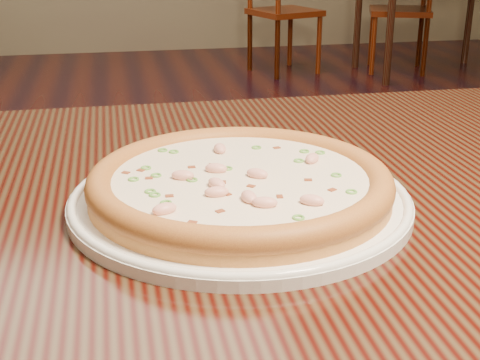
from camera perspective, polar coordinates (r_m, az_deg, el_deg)
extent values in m
cube|color=black|center=(0.79, 7.83, -1.49)|extent=(1.20, 0.80, 0.04)
cylinder|color=white|center=(0.71, 0.00, -1.80)|extent=(0.36, 0.36, 0.01)
torus|color=white|center=(0.71, 0.00, -1.36)|extent=(0.36, 0.36, 0.01)
cylinder|color=#D18841|center=(0.71, 0.00, -0.68)|extent=(0.32, 0.32, 0.02)
torus|color=#B3762B|center=(0.70, 0.00, 0.00)|extent=(0.32, 0.32, 0.03)
cylinder|color=#F7E3C2|center=(0.70, 0.00, 0.19)|extent=(0.27, 0.27, 0.00)
ellipsoid|color=#F2B29E|center=(0.63, 6.16, -1.73)|extent=(0.03, 0.02, 0.01)
ellipsoid|color=#F2B29E|center=(0.67, -2.00, -0.31)|extent=(0.02, 0.03, 0.01)
ellipsoid|color=#F2B29E|center=(0.71, -2.06, 1.00)|extent=(0.03, 0.02, 0.01)
ellipsoid|color=#F2B29E|center=(0.64, 0.77, -1.45)|extent=(0.02, 0.03, 0.01)
ellipsoid|color=#F2B29E|center=(0.62, 2.13, -1.93)|extent=(0.03, 0.02, 0.01)
ellipsoid|color=#F2B29E|center=(0.65, -2.01, -1.03)|extent=(0.02, 0.01, 0.01)
ellipsoid|color=#F2B29E|center=(0.77, -1.73, 2.70)|extent=(0.01, 0.02, 0.01)
ellipsoid|color=#F2B29E|center=(0.69, -4.91, 0.39)|extent=(0.03, 0.02, 0.01)
ellipsoid|color=#F2B29E|center=(0.61, -6.47, -2.47)|extent=(0.03, 0.02, 0.01)
ellipsoid|color=#F2B29E|center=(0.74, 6.17, 1.84)|extent=(0.02, 0.03, 0.01)
ellipsoid|color=#F2B29E|center=(0.70, 1.48, 0.55)|extent=(0.03, 0.03, 0.01)
cube|color=maroon|center=(0.67, 0.95, -0.60)|extent=(0.01, 0.01, 0.00)
cube|color=maroon|center=(0.73, -4.15, 1.04)|extent=(0.01, 0.01, 0.00)
cube|color=maroon|center=(0.72, -1.34, 0.84)|extent=(0.01, 0.01, 0.00)
cube|color=maroon|center=(0.65, -6.04, -1.43)|extent=(0.01, 0.01, 0.00)
cube|color=maroon|center=(0.79, 3.16, 2.70)|extent=(0.01, 0.01, 0.00)
cube|color=maroon|center=(0.65, 3.41, -1.49)|extent=(0.01, 0.01, 0.00)
cube|color=maroon|center=(0.69, 5.83, -0.06)|extent=(0.01, 0.01, 0.00)
cube|color=maroon|center=(0.72, -8.47, 0.76)|extent=(0.01, 0.01, 0.00)
cube|color=maroon|center=(0.59, -4.10, -3.70)|extent=(0.01, 0.01, 0.00)
cube|color=maroon|center=(0.61, -1.71, -2.75)|extent=(0.01, 0.01, 0.00)
cube|color=maroon|center=(0.68, -1.75, -0.20)|extent=(0.01, 0.01, 0.00)
cube|color=maroon|center=(0.70, -7.77, 0.09)|extent=(0.01, 0.01, 0.00)
cube|color=maroon|center=(0.65, -1.09, -1.28)|extent=(0.01, 0.01, 0.00)
cube|color=maroon|center=(0.67, 7.87, -0.91)|extent=(0.01, 0.01, 0.00)
cube|color=maroon|center=(0.73, -2.51, 1.22)|extent=(0.01, 0.01, 0.00)
cube|color=maroon|center=(0.68, -1.46, -0.26)|extent=(0.01, 0.01, 0.00)
cube|color=maroon|center=(0.72, -9.71, 0.56)|extent=(0.01, 0.01, 0.00)
torus|color=#5A9E3B|center=(0.70, -7.18, 0.38)|extent=(0.02, 0.02, 0.00)
torus|color=#5A9E3B|center=(0.78, 5.51, 2.44)|extent=(0.02, 0.02, 0.00)
torus|color=#5A9E3B|center=(0.78, -6.62, 2.53)|extent=(0.02, 0.02, 0.00)
torus|color=#5A9E3B|center=(0.73, -8.04, 1.01)|extent=(0.02, 0.02, 0.00)
torus|color=#5A9E3B|center=(0.71, 8.21, 0.40)|extent=(0.02, 0.02, 0.00)
torus|color=#5A9E3B|center=(0.60, 5.00, -3.23)|extent=(0.02, 0.02, 0.00)
torus|color=#5A9E3B|center=(0.69, -4.11, 0.01)|extent=(0.01, 0.01, 0.00)
torus|color=#5A9E3B|center=(0.65, -2.27, -1.18)|extent=(0.01, 0.01, 0.00)
torus|color=#5A9E3B|center=(0.77, 6.86, 2.33)|extent=(0.02, 0.02, 0.00)
torus|color=#5A9E3B|center=(0.66, -7.67, -0.99)|extent=(0.01, 0.01, 0.00)
torus|color=#5A9E3B|center=(0.67, 9.48, -1.01)|extent=(0.01, 0.01, 0.00)
torus|color=#5A9E3B|center=(0.63, -6.33, -1.96)|extent=(0.02, 0.02, 0.00)
torus|color=#5A9E3B|center=(0.77, -5.68, 2.40)|extent=(0.01, 0.01, 0.00)
torus|color=#5A9E3B|center=(0.65, -7.29, -1.28)|extent=(0.01, 0.01, 0.00)
torus|color=#5A9E3B|center=(0.74, 5.03, 1.64)|extent=(0.02, 0.02, 0.00)
torus|color=#5A9E3B|center=(0.79, 1.41, 2.78)|extent=(0.01, 0.01, 0.00)
torus|color=#5A9E3B|center=(0.72, -1.10, 0.98)|extent=(0.01, 0.01, 0.00)
torus|color=#5A9E3B|center=(0.70, -9.07, 0.05)|extent=(0.01, 0.01, 0.00)
cylinder|color=black|center=(4.62, 12.67, 12.23)|extent=(0.05, 0.05, 0.71)
cylinder|color=black|center=(5.17, 10.02, 13.33)|extent=(0.05, 0.05, 0.71)
cylinder|color=black|center=(5.55, 18.99, 13.05)|extent=(0.05, 0.05, 0.71)
cube|color=#541403|center=(4.93, 3.83, 14.10)|extent=(0.54, 0.54, 0.04)
cylinder|color=#541403|center=(4.92, 6.74, 11.34)|extent=(0.04, 0.04, 0.41)
cylinder|color=#541403|center=(5.21, 4.29, 11.97)|extent=(0.04, 0.04, 0.41)
cylinder|color=#541403|center=(4.71, 3.19, 11.02)|extent=(0.04, 0.04, 0.41)
cylinder|color=#541403|center=(5.01, 0.84, 11.66)|extent=(0.04, 0.04, 0.41)
cylinder|color=#541403|center=(4.67, 3.26, 14.28)|extent=(0.04, 0.04, 0.95)
cylinder|color=#541403|center=(4.97, 0.86, 14.73)|extent=(0.04, 0.04, 0.95)
cube|color=#541403|center=(5.11, 13.48, 13.84)|extent=(0.54, 0.54, 0.04)
cylinder|color=#541403|center=(5.30, 11.16, 11.81)|extent=(0.04, 0.04, 0.41)
cylinder|color=#541403|center=(4.95, 11.30, 11.15)|extent=(0.04, 0.04, 0.41)
cylinder|color=#541403|center=(5.33, 15.10, 11.53)|extent=(0.04, 0.04, 0.41)
cylinder|color=#541403|center=(4.98, 15.50, 10.85)|extent=(0.04, 0.04, 0.41)
cylinder|color=#541403|center=(5.30, 15.38, 14.41)|extent=(0.04, 0.04, 0.95)
cylinder|color=#541403|center=(4.94, 15.82, 13.93)|extent=(0.04, 0.04, 0.95)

